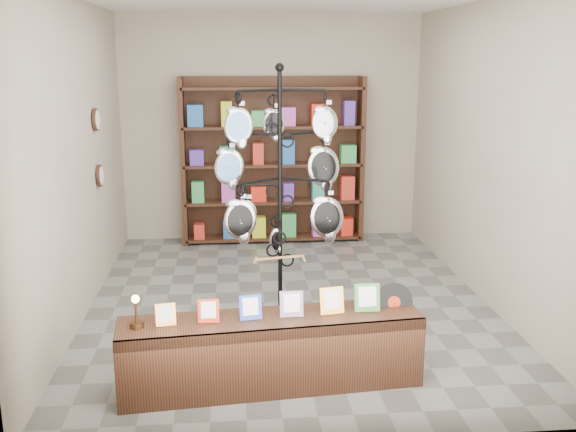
# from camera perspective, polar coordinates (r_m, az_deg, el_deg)

# --- Properties ---
(ground) EXTENTS (5.00, 5.00, 0.00)m
(ground) POSITION_cam_1_polar(r_m,az_deg,el_deg) (6.65, 0.08, -7.59)
(ground) COLOR slate
(ground) RESTS_ON ground
(room_envelope) EXTENTS (5.00, 5.00, 5.00)m
(room_envelope) POSITION_cam_1_polar(r_m,az_deg,el_deg) (6.21, 0.09, 8.50)
(room_envelope) COLOR #AAA189
(room_envelope) RESTS_ON ground
(display_tree) EXTENTS (1.23, 1.08, 2.39)m
(display_tree) POSITION_cam_1_polar(r_m,az_deg,el_deg) (5.76, -0.73, 3.36)
(display_tree) COLOR black
(display_tree) RESTS_ON ground
(front_shelf) EXTENTS (2.29, 0.66, 0.80)m
(front_shelf) POSITION_cam_1_polar(r_m,az_deg,el_deg) (4.95, -1.48, -11.94)
(front_shelf) COLOR black
(front_shelf) RESTS_ON ground
(back_shelving) EXTENTS (2.42, 0.36, 2.20)m
(back_shelving) POSITION_cam_1_polar(r_m,az_deg,el_deg) (8.59, -1.35, 4.48)
(back_shelving) COLOR black
(back_shelving) RESTS_ON ground
(wall_clocks) EXTENTS (0.03, 0.24, 0.84)m
(wall_clocks) POSITION_cam_1_polar(r_m,az_deg,el_deg) (7.15, -16.54, 5.82)
(wall_clocks) COLOR black
(wall_clocks) RESTS_ON ground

